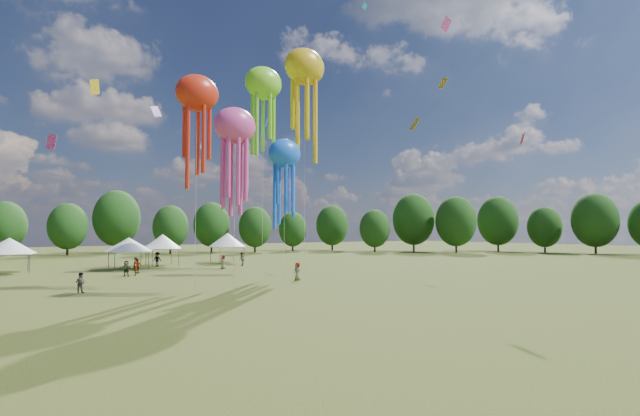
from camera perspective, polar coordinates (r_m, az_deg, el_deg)
ground at (r=16.69m, az=32.12°, el=-18.79°), size 300.00×300.00×0.00m
spectator_near at (r=39.77m, az=-27.55°, el=-8.20°), size 0.95×0.91×1.54m
spectators_far at (r=56.97m, az=-16.35°, el=-6.58°), size 17.24×26.09×1.90m
festival_tents at (r=63.76m, az=-24.25°, el=-3.95°), size 37.27×7.58×4.44m
show_kites at (r=51.18m, az=-10.30°, el=13.35°), size 42.75×19.09×27.50m
treeline at (r=69.90m, az=-25.44°, el=-1.06°), size 201.57×95.24×13.43m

